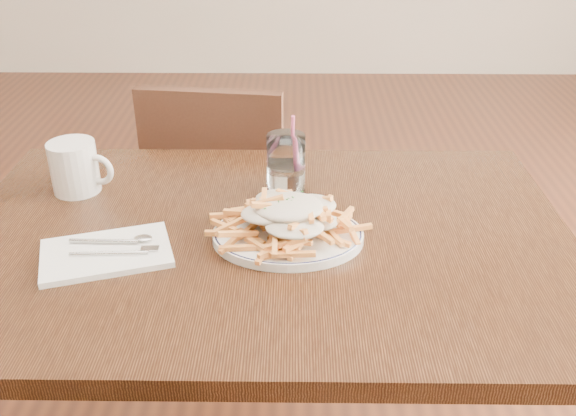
{
  "coord_description": "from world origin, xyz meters",
  "views": [
    {
      "loc": [
        0.06,
        -1.06,
        1.39
      ],
      "look_at": [
        0.05,
        -0.03,
        0.82
      ],
      "focal_mm": 40.0,
      "sensor_mm": 36.0,
      "label": 1
    }
  ],
  "objects_px": {
    "water_glass": "(286,168)",
    "coffee_mug": "(75,167)",
    "table": "(264,267)",
    "fries_plate": "(288,236)",
    "chair_far": "(222,199)",
    "loaded_fries": "(288,213)"
  },
  "relations": [
    {
      "from": "chair_far",
      "to": "coffee_mug",
      "type": "distance_m",
      "value": 0.62
    },
    {
      "from": "chair_far",
      "to": "fries_plate",
      "type": "distance_m",
      "value": 0.75
    },
    {
      "from": "table",
      "to": "fries_plate",
      "type": "relative_size",
      "value": 3.95
    },
    {
      "from": "fries_plate",
      "to": "water_glass",
      "type": "distance_m",
      "value": 0.2
    },
    {
      "from": "fries_plate",
      "to": "loaded_fries",
      "type": "distance_m",
      "value": 0.05
    },
    {
      "from": "loaded_fries",
      "to": "water_glass",
      "type": "xyz_separation_m",
      "value": [
        -0.01,
        0.2,
        -0.0
      ]
    },
    {
      "from": "table",
      "to": "loaded_fries",
      "type": "bearing_deg",
      "value": -27.96
    },
    {
      "from": "table",
      "to": "fries_plate",
      "type": "bearing_deg",
      "value": -27.96
    },
    {
      "from": "table",
      "to": "water_glass",
      "type": "bearing_deg",
      "value": 76.45
    },
    {
      "from": "water_glass",
      "to": "coffee_mug",
      "type": "height_order",
      "value": "water_glass"
    },
    {
      "from": "chair_far",
      "to": "water_glass",
      "type": "height_order",
      "value": "water_glass"
    },
    {
      "from": "fries_plate",
      "to": "water_glass",
      "type": "height_order",
      "value": "water_glass"
    },
    {
      "from": "water_glass",
      "to": "chair_far",
      "type": "bearing_deg",
      "value": 113.18
    },
    {
      "from": "fries_plate",
      "to": "water_glass",
      "type": "relative_size",
      "value": 1.68
    },
    {
      "from": "fries_plate",
      "to": "loaded_fries",
      "type": "relative_size",
      "value": 1.08
    },
    {
      "from": "fries_plate",
      "to": "water_glass",
      "type": "xyz_separation_m",
      "value": [
        -0.01,
        0.2,
        0.05
      ]
    },
    {
      "from": "chair_far",
      "to": "loaded_fries",
      "type": "height_order",
      "value": "chair_far"
    },
    {
      "from": "chair_far",
      "to": "loaded_fries",
      "type": "distance_m",
      "value": 0.77
    },
    {
      "from": "table",
      "to": "chair_far",
      "type": "distance_m",
      "value": 0.68
    },
    {
      "from": "fries_plate",
      "to": "coffee_mug",
      "type": "xyz_separation_m",
      "value": [
        -0.46,
        0.2,
        0.05
      ]
    },
    {
      "from": "loaded_fries",
      "to": "table",
      "type": "bearing_deg",
      "value": 152.04
    },
    {
      "from": "table",
      "to": "chair_far",
      "type": "relative_size",
      "value": 1.4
    }
  ]
}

